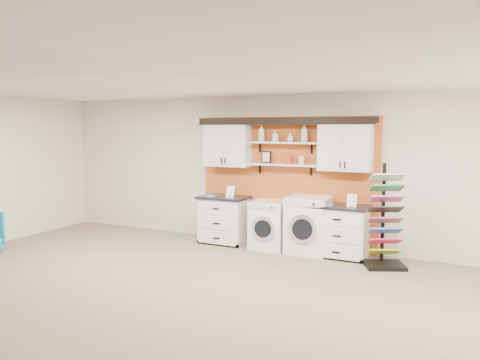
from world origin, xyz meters
The scene contains 21 objects.
floor centered at (0.00, 0.00, 0.00)m, with size 10.00×10.00×0.00m, color #826D58.
ceiling centered at (0.00, 0.00, 2.80)m, with size 10.00×10.00×0.00m, color white.
wall_back centered at (0.00, 4.00, 1.40)m, with size 10.00×10.00×0.00m, color beige.
accent_panel centered at (0.00, 3.96, 1.20)m, with size 3.40×0.07×2.40m, color #BF5520.
upper_cabinet_left centered at (-1.13, 3.79, 1.88)m, with size 0.90×0.35×0.84m.
upper_cabinet_right centered at (1.13, 3.79, 1.88)m, with size 0.90×0.35×0.84m.
shelf_lower centered at (0.00, 3.80, 1.53)m, with size 1.32×0.28×0.03m, color white.
shelf_upper centered at (0.00, 3.80, 1.93)m, with size 1.32×0.28×0.03m, color white.
crown_molding centered at (0.00, 3.81, 2.33)m, with size 3.30×0.41×0.13m.
picture_frame centered at (-0.35, 3.85, 1.66)m, with size 0.18×0.02×0.22m.
canister_red centered at (0.10, 3.80, 1.62)m, with size 0.11×0.11×0.16m, color red.
canister_cream centered at (0.35, 3.80, 1.61)m, with size 0.10×0.10×0.14m, color silver.
base_cabinet_left centered at (-1.13, 3.64, 0.45)m, with size 0.92×0.66×0.90m.
base_cabinet_right centered at (1.13, 3.64, 0.45)m, with size 0.91×0.66×0.89m.
washer centered at (-0.18, 3.64, 0.44)m, with size 0.63×0.71×0.88m.
dryer centered at (0.55, 3.64, 0.50)m, with size 0.72×0.71×1.00m.
sample_rack centered at (1.89, 3.36, 0.52)m, with size 0.75×0.69×1.64m.
soap_bottle_a centered at (-0.43, 3.80, 2.10)m, with size 0.12×0.12×0.32m, color silver.
soap_bottle_b centered at (-0.15, 3.80, 2.05)m, with size 0.09×0.10×0.21m, color silver.
soap_bottle_c centered at (0.13, 3.80, 2.02)m, with size 0.12×0.12×0.16m, color silver.
soap_bottle_d centered at (0.40, 3.80, 2.11)m, with size 0.13×0.13×0.33m, color silver.
Camera 1 is at (3.00, -4.14, 2.19)m, focal length 35.00 mm.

